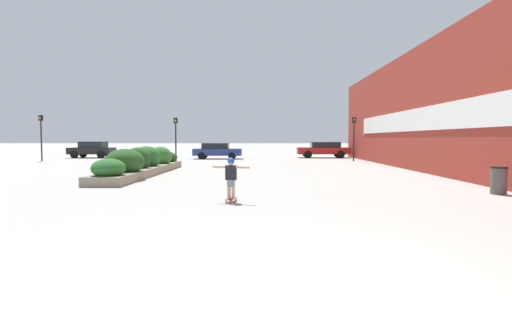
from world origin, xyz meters
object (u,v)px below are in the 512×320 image
car_center_left (324,149)px  traffic_light_right (354,131)px  car_center_right (92,149)px  car_leftmost (217,151)px  traffic_light_far_left (41,130)px  traffic_light_left (176,131)px  trash_bin (499,180)px  skateboard (231,200)px  skateboarder (231,174)px

car_center_left → traffic_light_right: size_ratio=1.38×
traffic_light_right → car_center_right: bearing=167.5°
car_leftmost → car_center_left: size_ratio=0.88×
traffic_light_right → car_center_left: bearing=104.6°
traffic_light_far_left → car_center_left: bearing=13.9°
traffic_light_left → traffic_light_right: (13.97, 0.30, 0.03)m
car_center_right → trash_bin: bearing=-135.4°
trash_bin → traffic_light_right: traffic_light_right is taller
skateboard → car_leftmost: bearing=111.0°
car_center_left → traffic_light_far_left: (-23.29, -5.77, 1.69)m
skateboarder → traffic_light_right: (7.95, 20.39, 1.58)m
skateboarder → traffic_light_right: 21.94m
skateboard → skateboarder: 0.72m
car_center_right → traffic_light_right: 23.56m
skateboard → car_leftmost: 24.07m
car_center_left → traffic_light_far_left: traffic_light_far_left is taller
car_leftmost → traffic_light_far_left: (-13.63, -3.50, 1.74)m
trash_bin → car_center_right: bearing=134.6°
traffic_light_right → skateboarder: bearing=-111.3°
traffic_light_right → traffic_light_far_left: size_ratio=0.95×
trash_bin → car_center_left: car_center_left is taller
car_leftmost → car_center_right: car_center_right is taller
car_center_right → traffic_light_left: (8.98, -5.40, 1.54)m
skateboard → traffic_light_far_left: traffic_light_far_left is taller
car_center_right → traffic_light_far_left: size_ratio=1.08×
traffic_light_left → traffic_light_right: traffic_light_right is taller
skateboard → car_leftmost: car_leftmost is taller
skateboarder → traffic_light_right: traffic_light_right is taller
skateboarder → skateboard: bearing=-76.6°
trash_bin → car_leftmost: bearing=117.7°
skateboard → car_center_right: (-14.99, 25.49, 0.73)m
traffic_light_right → skateboard: bearing=-111.3°
car_leftmost → traffic_light_left: bearing=-36.8°
car_center_left → traffic_light_right: 6.13m
car_leftmost → traffic_light_far_left: 14.18m
car_center_left → traffic_light_left: (-12.47, -6.03, 1.55)m
skateboarder → car_center_right: size_ratio=0.29×
skateboarder → traffic_light_left: (-6.02, 20.09, 1.55)m
skateboarder → car_center_left: size_ratio=0.24×
car_center_left → skateboard: bearing=166.1°
car_center_right → traffic_light_far_left: bearing=160.3°
car_leftmost → car_center_right: bearing=-97.9°
car_leftmost → traffic_light_left: traffic_light_left is taller
traffic_light_right → trash_bin: bearing=-88.7°
skateboarder → traffic_light_far_left: (-16.83, 20.35, 1.68)m
car_leftmost → traffic_light_left: (-2.81, -3.76, 1.61)m
trash_bin → traffic_light_left: (-14.41, 18.36, 1.89)m
skateboard → traffic_light_left: bearing=120.0°
car_leftmost → car_center_left: bearing=103.2°
traffic_light_far_left → trash_bin: bearing=-36.4°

